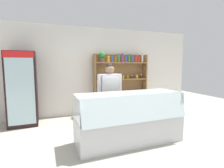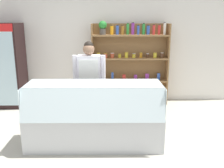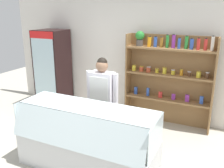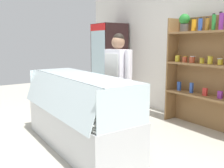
# 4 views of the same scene
# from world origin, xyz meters

# --- Properties ---
(ground_plane) EXTENTS (12.00, 12.00, 0.00)m
(ground_plane) POSITION_xyz_m (0.00, 0.00, 0.00)
(ground_plane) COLOR #B7B2A3
(back_wall) EXTENTS (6.80, 0.10, 2.70)m
(back_wall) POSITION_xyz_m (0.00, 2.25, 1.35)
(back_wall) COLOR white
(back_wall) RESTS_ON ground
(drinks_fridge) EXTENTS (0.70, 0.66, 1.89)m
(drinks_fridge) POSITION_xyz_m (-2.13, 1.81, 0.95)
(drinks_fridge) COLOR black
(drinks_fridge) RESTS_ON ground
(shelving_unit) EXTENTS (1.77, 0.29, 1.94)m
(shelving_unit) POSITION_xyz_m (0.66, 1.98, 1.08)
(shelving_unit) COLOR olive
(shelving_unit) RESTS_ON ground
(deli_display_case) EXTENTS (2.12, 0.79, 1.01)m
(deli_display_case) POSITION_xyz_m (-0.04, -0.10, 0.31)
(deli_display_case) COLOR silver
(deli_display_case) RESTS_ON ground
(shop_clerk) EXTENTS (0.60, 0.25, 1.59)m
(shop_clerk) POSITION_xyz_m (-0.17, 0.66, 0.93)
(shop_clerk) COLOR #383D51
(shop_clerk) RESTS_ON ground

